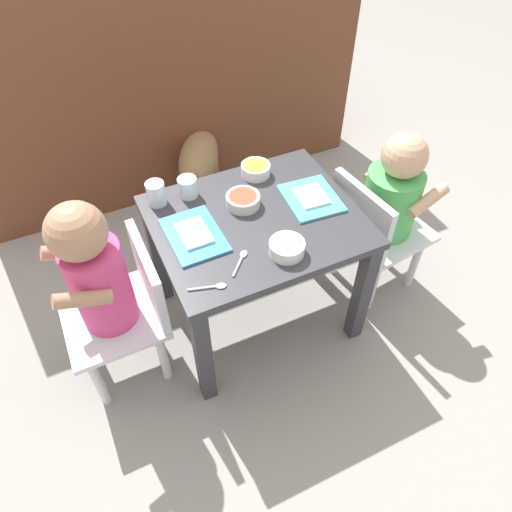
# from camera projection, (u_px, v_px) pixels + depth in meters

# --- Properties ---
(ground_plane) EXTENTS (7.00, 7.00, 0.00)m
(ground_plane) POSITION_uv_depth(u_px,v_px,m) (256.00, 312.00, 1.73)
(ground_plane) COLOR gray
(kitchen_cabinet_back) EXTENTS (1.66, 0.40, 0.92)m
(kitchen_cabinet_back) POSITION_uv_depth(u_px,v_px,m) (158.00, 76.00, 1.99)
(kitchen_cabinet_back) COLOR brown
(kitchen_cabinet_back) RESTS_ON ground
(dining_table) EXTENTS (0.60, 0.50, 0.46)m
(dining_table) POSITION_uv_depth(u_px,v_px,m) (256.00, 239.00, 1.45)
(dining_table) COLOR #333338
(dining_table) RESTS_ON ground
(seated_child_left) EXTENTS (0.28, 0.28, 0.69)m
(seated_child_left) POSITION_uv_depth(u_px,v_px,m) (103.00, 280.00, 1.28)
(seated_child_left) COLOR silver
(seated_child_left) RESTS_ON ground
(seated_child_right) EXTENTS (0.31, 0.31, 0.63)m
(seated_child_right) POSITION_uv_depth(u_px,v_px,m) (389.00, 201.00, 1.55)
(seated_child_right) COLOR silver
(seated_child_right) RESTS_ON ground
(dog) EXTENTS (0.32, 0.44, 0.32)m
(dog) POSITION_uv_depth(u_px,v_px,m) (200.00, 153.00, 2.04)
(dog) COLOR olive
(dog) RESTS_ON ground
(food_tray_left) EXTENTS (0.15, 0.21, 0.02)m
(food_tray_left) POSITION_uv_depth(u_px,v_px,m) (194.00, 235.00, 1.34)
(food_tray_left) COLOR #388CD8
(food_tray_left) RESTS_ON dining_table
(food_tray_right) EXTENTS (0.17, 0.19, 0.02)m
(food_tray_right) POSITION_uv_depth(u_px,v_px,m) (311.00, 198.00, 1.45)
(food_tray_right) COLOR #4CC6BC
(food_tray_right) RESTS_ON dining_table
(water_cup_left) EXTENTS (0.06, 0.06, 0.06)m
(water_cup_left) POSITION_uv_depth(u_px,v_px,m) (188.00, 188.00, 1.44)
(water_cup_left) COLOR white
(water_cup_left) RESTS_ON dining_table
(water_cup_right) EXTENTS (0.06, 0.06, 0.07)m
(water_cup_right) POSITION_uv_depth(u_px,v_px,m) (156.00, 195.00, 1.41)
(water_cup_right) COLOR white
(water_cup_right) RESTS_ON dining_table
(cereal_bowl_left_side) EXTENTS (0.10, 0.10, 0.04)m
(cereal_bowl_left_side) POSITION_uv_depth(u_px,v_px,m) (243.00, 200.00, 1.42)
(cereal_bowl_left_side) COLOR silver
(cereal_bowl_left_side) RESTS_ON dining_table
(veggie_bowl_near) EXTENTS (0.10, 0.10, 0.04)m
(veggie_bowl_near) POSITION_uv_depth(u_px,v_px,m) (287.00, 247.00, 1.28)
(veggie_bowl_near) COLOR white
(veggie_bowl_near) RESTS_ON dining_table
(veggie_bowl_far) EXTENTS (0.09, 0.09, 0.04)m
(veggie_bowl_far) POSITION_uv_depth(u_px,v_px,m) (256.00, 169.00, 1.52)
(veggie_bowl_far) COLOR white
(veggie_bowl_far) RESTS_ON dining_table
(spoon_by_left_tray) EXTENTS (0.08, 0.08, 0.01)m
(spoon_by_left_tray) POSITION_uv_depth(u_px,v_px,m) (241.00, 260.00, 1.27)
(spoon_by_left_tray) COLOR silver
(spoon_by_left_tray) RESTS_ON dining_table
(spoon_by_right_tray) EXTENTS (0.10, 0.04, 0.01)m
(spoon_by_right_tray) POSITION_uv_depth(u_px,v_px,m) (211.00, 287.00, 1.21)
(spoon_by_right_tray) COLOR silver
(spoon_by_right_tray) RESTS_ON dining_table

